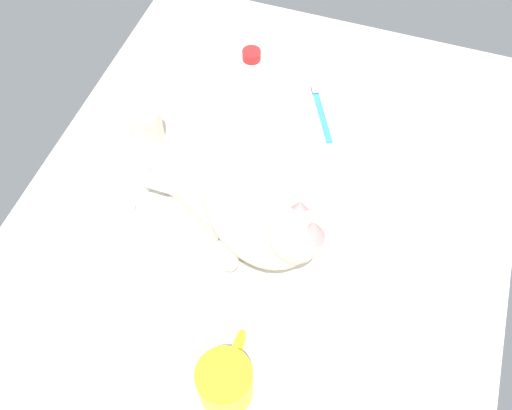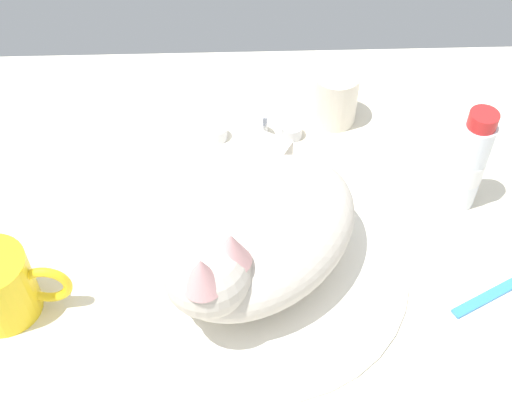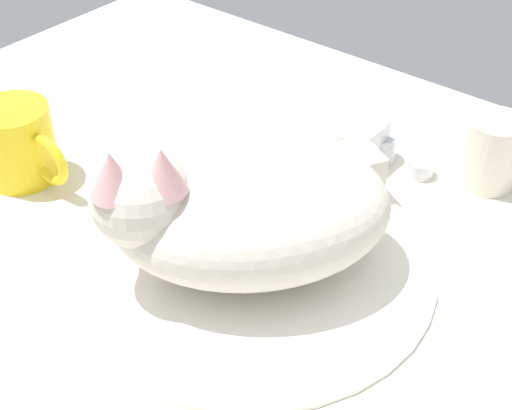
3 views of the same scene
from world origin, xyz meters
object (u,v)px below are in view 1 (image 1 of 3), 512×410
faucet (148,185)px  toothpaste_bottle (252,82)px  coffee_mug (226,381)px  toothbrush (321,109)px  rinse_cup (146,126)px  cat (261,208)px

faucet → toothpaste_bottle: size_ratio=0.91×
coffee_mug → toothbrush: coffee_mug is taller
coffee_mug → rinse_cup: 48.60cm
faucet → rinse_cup: bearing=24.8°
faucet → toothbrush: bearing=-40.0°
faucet → toothpaste_bottle: toothpaste_bottle is taller
faucet → toothpaste_bottle: bearing=-23.0°
toothbrush → rinse_cup: bearing=120.8°
rinse_cup → faucet: bearing=-155.2°
toothpaste_bottle → toothbrush: size_ratio=1.05×
faucet → cat: bearing=-92.6°
faucet → toothbrush: (27.99, -23.47, -1.77)cm
cat → toothbrush: cat is taller
faucet → coffee_mug: bearing=-138.2°
cat → rinse_cup: size_ratio=4.32×
cat → rinse_cup: (11.94, 25.96, -2.92)cm
faucet → cat: 21.36cm
toothpaste_bottle → coffee_mug: bearing=-164.9°
faucet → rinse_cup: rinse_cup is taller
coffee_mug → toothpaste_bottle: bearing=15.1°
cat → rinse_cup: 28.72cm
toothpaste_bottle → faucet: bearing=157.0°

